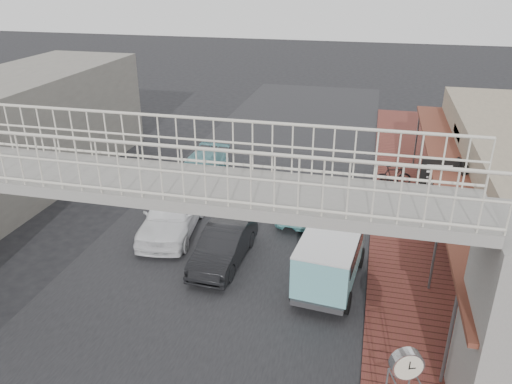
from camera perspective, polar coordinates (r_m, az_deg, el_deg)
The scene contains 14 objects.
ground at distance 16.68m, azimuth -5.20°, elevation -9.88°, with size 120.00×120.00×0.00m, color black.
road_strip at distance 16.67m, azimuth -5.20°, elevation -9.87°, with size 10.00×60.00×0.01m, color black.
sidewalk at distance 18.60m, azimuth 17.44°, elevation -6.93°, with size 3.00×40.00×0.10m, color brown.
footbridge at distance 11.87m, azimuth -11.89°, elevation -7.55°, with size 16.40×2.40×6.34m.
building_far_left at distance 25.57m, azimuth -25.10°, elevation 6.43°, with size 5.00×14.00×5.00m, color gray.
white_hatchback at distance 19.31m, azimuth -9.56°, elevation -2.36°, with size 1.87×4.66×1.59m, color white.
dark_sedan at distance 17.23m, azimuth -3.70°, elevation -6.10°, with size 1.36×3.89×1.28m, color black.
angkot_curb at distance 20.73m, azimuth 6.30°, elevation -0.67°, with size 2.16×4.68×1.30m, color #73C6C7.
angkot_far at distance 23.73m, azimuth -6.46°, elevation 2.60°, with size 1.80×4.44×1.29m, color #68ADB4.
angkot_van at distance 15.89m, azimuth 8.53°, elevation -6.87°, with size 2.08×3.96×1.87m.
motorcycle_near at distance 21.33m, azimuth 14.03°, elevation -0.71°, with size 0.66×1.88×0.99m, color black.
motorcycle_far at distance 23.70m, azimuth 15.39°, elevation 1.75°, with size 0.48×1.72×1.03m, color black.
street_clock at distance 10.58m, azimuth 16.74°, elevation -18.78°, with size 0.68×0.64×2.63m.
arrow_sign at distance 18.70m, azimuth 22.68°, elevation 1.78°, with size 1.96×1.26×3.32m.
Camera 1 is at (4.67, -13.02, 9.32)m, focal length 35.00 mm.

